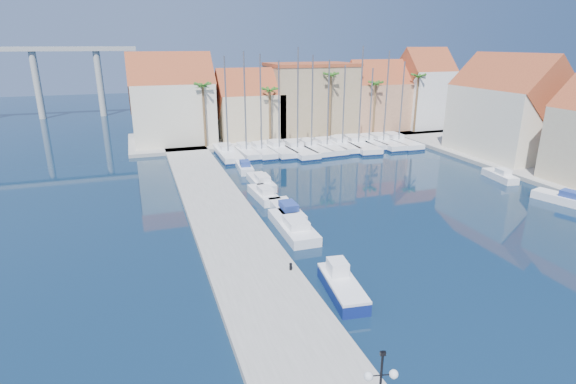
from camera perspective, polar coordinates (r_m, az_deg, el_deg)
name	(u,v)px	position (r m, az deg, el deg)	size (l,w,h in m)	color
ground	(388,273)	(32.43, 12.61, -9.95)	(260.00, 260.00, 0.00)	black
quay_west	(223,217)	(40.96, -8.29, -3.14)	(6.00, 77.00, 0.50)	gray
shore_north	(294,134)	(77.92, 0.73, 7.37)	(54.00, 16.00, 0.50)	gray
shore_east	(555,172)	(63.33, 30.84, 2.15)	(12.00, 60.00, 0.50)	gray
lamp_post	(381,381)	(18.65, 11.69, -22.46)	(1.31, 0.56, 3.91)	black
bollard	(291,267)	(30.85, 0.34, -9.45)	(0.20, 0.20, 0.49)	black
fishing_boat	(342,285)	(29.19, 6.83, -11.62)	(2.37, 5.49, 1.86)	navy
motorboat_west_0	(293,226)	(37.89, 0.70, -4.34)	(2.42, 7.35, 1.40)	white
motorboat_west_1	(287,210)	(41.44, -0.15, -2.30)	(1.91, 5.95, 1.40)	white
motorboat_west_2	(264,194)	(45.82, -3.09, -0.27)	(2.10, 5.63, 1.40)	white
motorboat_west_3	(261,181)	(50.03, -3.42, 1.34)	(1.97, 6.07, 1.40)	white
motorboat_west_4	(244,167)	(56.11, -5.55, 3.19)	(2.00, 5.11, 1.40)	white
motorboat_east_0	(566,199)	(52.25, 31.83, -0.73)	(3.58, 6.15, 1.40)	white
motorboat_east_1	(500,175)	(57.77, 25.36, 1.91)	(2.18, 5.03, 1.40)	white
sailboat_0	(227,153)	(63.31, -7.69, 4.95)	(2.65, 9.97, 13.60)	white
sailboat_1	(245,151)	(63.98, -5.42, 5.22)	(2.69, 8.37, 14.16)	white
sailboat_2	(261,150)	(64.14, -3.50, 5.29)	(2.73, 8.55, 13.81)	white
sailboat_3	(278,149)	(65.21, -1.30, 5.49)	(3.08, 10.07, 12.92)	white
sailboat_4	(296,149)	(65.10, 0.99, 5.48)	(3.48, 11.22, 14.65)	white
sailboat_5	(310,147)	(66.22, 2.76, 5.68)	(3.61, 10.59, 13.62)	white
sailboat_6	(325,146)	(67.08, 4.76, 5.80)	(3.26, 9.98, 13.02)	white
sailboat_7	(341,145)	(68.43, 6.72, 5.98)	(2.87, 9.74, 12.16)	white
sailboat_8	(357,144)	(69.32, 8.70, 6.06)	(4.05, 12.16, 14.78)	white
sailboat_9	(367,142)	(70.75, 10.00, 6.25)	(2.72, 8.82, 11.69)	white
sailboat_10	(381,142)	(71.60, 11.76, 6.28)	(2.86, 10.76, 14.10)	white
sailboat_11	(396,141)	(72.77, 13.60, 6.33)	(2.96, 10.89, 12.58)	white
building_0	(172,103)	(71.82, -14.48, 10.93)	(12.30, 9.00, 13.50)	beige
building_1	(249,107)	(73.88, -4.95, 10.67)	(10.30, 8.00, 11.00)	#C9B18D
building_2	(310,98)	(78.04, 2.87, 11.84)	(14.20, 10.20, 11.50)	#99865E
building_3	(376,98)	(82.36, 11.08, 11.59)	(10.30, 8.00, 12.00)	tan
building_4	(423,91)	(86.22, 16.80, 12.20)	(8.30, 8.00, 14.00)	white
building_6	(507,110)	(68.17, 26.05, 9.30)	(9.00, 14.30, 13.50)	beige
palm_0	(203,88)	(67.04, -10.79, 12.89)	(2.60, 2.60, 10.15)	brown
palm_1	(270,92)	(69.27, -2.34, 12.57)	(2.60, 2.60, 9.15)	brown
palm_2	(331,78)	(72.57, 5.47, 14.26)	(2.60, 2.60, 11.15)	brown
palm_3	(376,85)	(76.29, 11.08, 13.15)	(2.60, 2.60, 9.65)	brown
palm_4	(418,78)	(80.46, 16.24, 13.71)	(2.60, 2.60, 10.65)	brown
viaduct	(6,69)	(108.77, -32.18, 13.11)	(48.00, 2.20, 14.45)	#9E9E99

